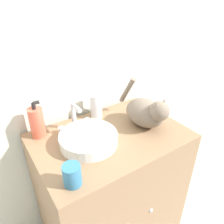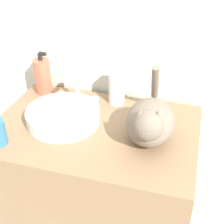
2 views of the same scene
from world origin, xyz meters
name	(u,v)px [view 2 (image 2 of 2)]	position (x,y,z in m)	size (l,w,h in m)	color
vanity_cabinet	(97,199)	(0.00, 0.27, 0.40)	(0.79, 0.56, 0.81)	#8C6B4C
sink_basin	(63,116)	(-0.13, 0.27, 0.84)	(0.29, 0.29, 0.06)	white
faucet	(77,89)	(-0.13, 0.42, 0.88)	(0.19, 0.10, 0.16)	silver
cat	(150,121)	(0.22, 0.24, 0.89)	(0.19, 0.36, 0.25)	#7A6B5B
soap_bottle	(43,76)	(-0.31, 0.47, 0.89)	(0.07, 0.07, 0.20)	#EF6047
spray_bottle	(117,85)	(0.03, 0.47, 0.89)	(0.07, 0.07, 0.18)	silver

